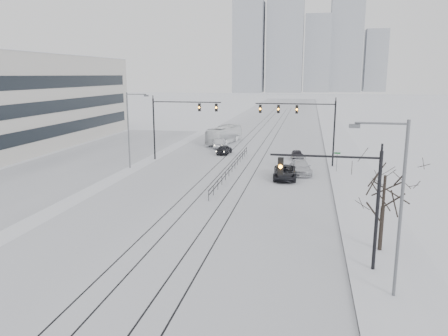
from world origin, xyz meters
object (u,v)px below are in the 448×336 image
at_px(bare_tree, 385,184).
at_px(sedan_sb_inner, 224,149).
at_px(sedan_sb_outer, 220,143).
at_px(traffic_mast_near, 348,193).
at_px(sedan_nb_far, 297,155).
at_px(box_truck, 224,135).
at_px(sedan_nb_right, 300,167).
at_px(sedan_nb_front, 285,173).

relative_size(bare_tree, sedan_sb_inner, 1.57).
xyz_separation_m(sedan_sb_inner, sedan_sb_outer, (-1.66, 5.05, 0.06)).
relative_size(traffic_mast_near, bare_tree, 1.15).
relative_size(sedan_nb_far, box_truck, 0.35).
height_order(sedan_nb_right, sedan_nb_far, sedan_nb_right).
bearing_deg(sedan_sb_outer, traffic_mast_near, 105.81).
relative_size(sedan_sb_outer, sedan_nb_front, 0.85).
distance_m(sedan_sb_inner, sedan_nb_right, 15.21).
height_order(bare_tree, sedan_sb_outer, bare_tree).
xyz_separation_m(bare_tree, sedan_nb_right, (-5.46, 21.83, -3.73)).
bearing_deg(traffic_mast_near, sedan_nb_front, 102.02).
bearing_deg(sedan_nb_far, sedan_nb_right, -92.81).
distance_m(traffic_mast_near, sedan_nb_right, 25.30).
bearing_deg(traffic_mast_near, box_truck, 109.22).
relative_size(bare_tree, box_truck, 0.60).
bearing_deg(bare_tree, sedan_sb_outer, 115.65).
height_order(traffic_mast_near, sedan_sb_outer, traffic_mast_near).
bearing_deg(traffic_mast_near, sedan_nb_far, 96.21).
bearing_deg(sedan_sb_inner, sedan_nb_front, 128.78).
relative_size(sedan_sb_inner, sedan_nb_front, 0.75).
distance_m(sedan_sb_inner, sedan_nb_far, 10.52).
bearing_deg(box_truck, bare_tree, 125.18).
bearing_deg(sedan_nb_front, traffic_mast_near, -80.53).
bearing_deg(traffic_mast_near, sedan_nb_right, 96.99).
bearing_deg(sedan_sb_outer, bare_tree, 110.40).
bearing_deg(sedan_nb_right, sedan_sb_inner, 126.99).
height_order(sedan_sb_inner, sedan_sb_outer, sedan_sb_outer).
bearing_deg(sedan_sb_inner, sedan_sb_outer, -67.19).
bearing_deg(sedan_sb_inner, sedan_nb_right, 140.33).
distance_m(sedan_nb_right, sedan_nb_far, 8.52).
bearing_deg(bare_tree, box_truck, 113.28).
xyz_separation_m(sedan_nb_front, sedan_nb_right, (1.59, 3.08, 0.04)).
bearing_deg(sedan_nb_front, sedan_sb_outer, 117.74).
distance_m(bare_tree, sedan_nb_front, 20.37).
bearing_deg(box_truck, sedan_sb_outer, 104.30).
distance_m(sedan_nb_front, sedan_nb_right, 3.47).
xyz_separation_m(traffic_mast_near, sedan_sb_outer, (-15.59, 40.50, -3.84)).
distance_m(sedan_sb_inner, box_truck, 10.06).
relative_size(bare_tree, sedan_sb_outer, 1.39).
bearing_deg(sedan_sb_inner, box_truck, -74.69).
xyz_separation_m(sedan_sb_outer, sedan_nb_front, (10.96, -18.76, -0.00)).
bearing_deg(traffic_mast_near, bare_tree, 51.24).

